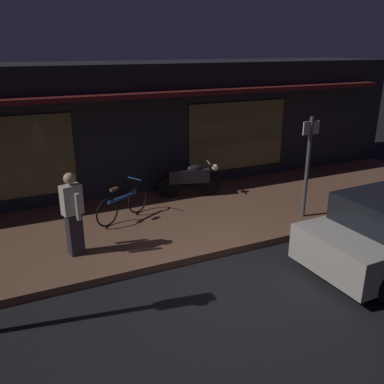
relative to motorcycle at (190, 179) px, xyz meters
name	(u,v)px	position (x,y,z in m)	size (l,w,h in m)	color
ground_plane	(224,288)	(-1.26, -4.16, -0.65)	(60.00, 60.00, 0.00)	black
sidewalk_slab	(163,222)	(-1.26, -1.16, -0.57)	(18.00, 4.00, 0.15)	brown
storefront_building	(120,126)	(-1.26, 2.22, 1.16)	(18.00, 3.30, 3.60)	black
motorcycle	(190,179)	(0.00, 0.00, 0.00)	(1.67, 0.69, 0.97)	black
bicycle_parked	(123,205)	(-2.10, -0.78, -0.14)	(1.47, 0.83, 0.91)	black
person_photographer	(73,212)	(-3.43, -2.05, 0.38)	(0.43, 0.61, 1.67)	#28232D
sign_post	(308,162)	(1.88, -2.43, 0.86)	(0.44, 0.09, 2.40)	#47474C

